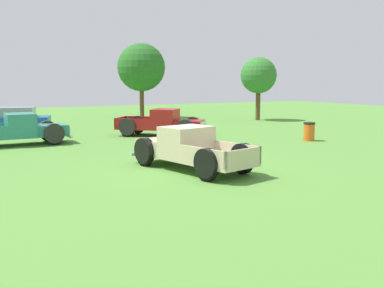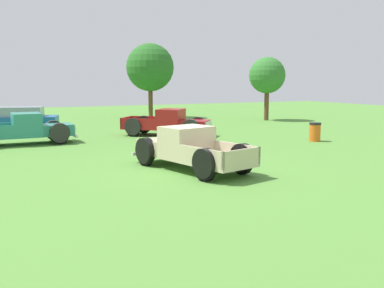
{
  "view_description": "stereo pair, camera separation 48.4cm",
  "coord_description": "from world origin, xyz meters",
  "px_view_note": "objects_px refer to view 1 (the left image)",
  "views": [
    {
      "loc": [
        -6.91,
        -13.18,
        3.01
      ],
      "look_at": [
        0.02,
        -0.2,
        0.9
      ],
      "focal_mm": 40.8,
      "sensor_mm": 36.0,
      "label": 1
    },
    {
      "loc": [
        -6.48,
        -13.4,
        3.01
      ],
      "look_at": [
        0.02,
        -0.2,
        0.9
      ],
      "focal_mm": 40.8,
      "sensor_mm": 36.0,
      "label": 2
    }
  ],
  "objects_px": {
    "pickup_truck_behind_left": "(166,123)",
    "oak_tree_west": "(259,76)",
    "pickup_truck_foreground": "(185,148)",
    "sedan_distant_a": "(10,119)",
    "oak_tree_east": "(141,68)",
    "pickup_truck_behind_right": "(22,130)",
    "trash_can": "(309,131)"
  },
  "relations": [
    {
      "from": "pickup_truck_behind_left",
      "to": "oak_tree_west",
      "type": "height_order",
      "value": "oak_tree_west"
    },
    {
      "from": "pickup_truck_foreground",
      "to": "sedan_distant_a",
      "type": "height_order",
      "value": "sedan_distant_a"
    },
    {
      "from": "sedan_distant_a",
      "to": "oak_tree_east",
      "type": "height_order",
      "value": "oak_tree_east"
    },
    {
      "from": "pickup_truck_foreground",
      "to": "sedan_distant_a",
      "type": "relative_size",
      "value": 1.05
    },
    {
      "from": "sedan_distant_a",
      "to": "oak_tree_west",
      "type": "distance_m",
      "value": 18.37
    },
    {
      "from": "sedan_distant_a",
      "to": "oak_tree_east",
      "type": "xyz_separation_m",
      "value": [
        10.85,
        6.35,
        3.36
      ]
    },
    {
      "from": "pickup_truck_behind_left",
      "to": "sedan_distant_a",
      "type": "height_order",
      "value": "sedan_distant_a"
    },
    {
      "from": "pickup_truck_behind_right",
      "to": "sedan_distant_a",
      "type": "xyz_separation_m",
      "value": [
        0.03,
        5.62,
        0.07
      ]
    },
    {
      "from": "pickup_truck_foreground",
      "to": "trash_can",
      "type": "height_order",
      "value": "pickup_truck_foreground"
    },
    {
      "from": "sedan_distant_a",
      "to": "pickup_truck_behind_right",
      "type": "bearing_deg",
      "value": -90.27
    },
    {
      "from": "pickup_truck_foreground",
      "to": "oak_tree_west",
      "type": "bearing_deg",
      "value": 46.28
    },
    {
      "from": "pickup_truck_behind_left",
      "to": "oak_tree_east",
      "type": "relative_size",
      "value": 0.79
    },
    {
      "from": "oak_tree_west",
      "to": "pickup_truck_behind_right",
      "type": "bearing_deg",
      "value": -162.38
    },
    {
      "from": "sedan_distant_a",
      "to": "trash_can",
      "type": "height_order",
      "value": "sedan_distant_a"
    },
    {
      "from": "pickup_truck_behind_right",
      "to": "oak_tree_west",
      "type": "bearing_deg",
      "value": 17.62
    },
    {
      "from": "oak_tree_west",
      "to": "pickup_truck_behind_left",
      "type": "bearing_deg",
      "value": -150.87
    },
    {
      "from": "pickup_truck_behind_left",
      "to": "trash_can",
      "type": "distance_m",
      "value": 7.68
    },
    {
      "from": "pickup_truck_foreground",
      "to": "oak_tree_west",
      "type": "distance_m",
      "value": 20.35
    },
    {
      "from": "pickup_truck_foreground",
      "to": "oak_tree_east",
      "type": "distance_m",
      "value": 22.06
    },
    {
      "from": "pickup_truck_behind_right",
      "to": "oak_tree_east",
      "type": "relative_size",
      "value": 0.81
    },
    {
      "from": "pickup_truck_behind_left",
      "to": "sedan_distant_a",
      "type": "relative_size",
      "value": 0.99
    },
    {
      "from": "pickup_truck_behind_right",
      "to": "sedan_distant_a",
      "type": "bearing_deg",
      "value": 89.73
    },
    {
      "from": "pickup_truck_behind_left",
      "to": "pickup_truck_behind_right",
      "type": "relative_size",
      "value": 0.97
    },
    {
      "from": "pickup_truck_behind_left",
      "to": "trash_can",
      "type": "bearing_deg",
      "value": -42.51
    },
    {
      "from": "pickup_truck_foreground",
      "to": "trash_can",
      "type": "xyz_separation_m",
      "value": [
        8.9,
        3.43,
        -0.23
      ]
    },
    {
      "from": "pickup_truck_behind_left",
      "to": "oak_tree_east",
      "type": "bearing_deg",
      "value": 74.52
    },
    {
      "from": "trash_can",
      "to": "oak_tree_east",
      "type": "distance_m",
      "value": 17.87
    },
    {
      "from": "pickup_truck_behind_left",
      "to": "sedan_distant_a",
      "type": "bearing_deg",
      "value": 142.26
    },
    {
      "from": "pickup_truck_behind_right",
      "to": "trash_can",
      "type": "distance_m",
      "value": 14.22
    },
    {
      "from": "trash_can",
      "to": "oak_tree_east",
      "type": "xyz_separation_m",
      "value": [
        -2.29,
        17.33,
        3.68
      ]
    },
    {
      "from": "pickup_truck_behind_left",
      "to": "oak_tree_west",
      "type": "relative_size",
      "value": 0.99
    },
    {
      "from": "pickup_truck_behind_right",
      "to": "oak_tree_east",
      "type": "bearing_deg",
      "value": 47.74
    }
  ]
}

